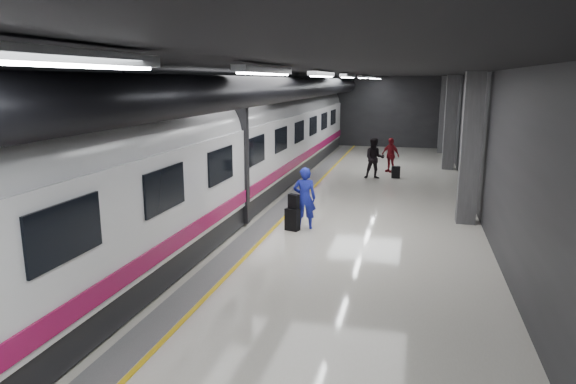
# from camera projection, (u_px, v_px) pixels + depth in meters

# --- Properties ---
(ground) EXTENTS (40.00, 40.00, 0.00)m
(ground) POSITION_uv_depth(u_px,v_px,m) (306.00, 230.00, 14.86)
(ground) COLOR beige
(ground) RESTS_ON ground
(platform_hall) EXTENTS (10.02, 40.02, 4.51)m
(platform_hall) POSITION_uv_depth(u_px,v_px,m) (304.00, 105.00, 15.08)
(platform_hall) COLOR black
(platform_hall) RESTS_ON ground
(train) EXTENTS (3.05, 38.00, 4.05)m
(train) POSITION_uv_depth(u_px,v_px,m) (199.00, 155.00, 15.18)
(train) COLOR black
(train) RESTS_ON ground
(traveler_main) EXTENTS (0.73, 0.56, 1.81)m
(traveler_main) POSITION_uv_depth(u_px,v_px,m) (305.00, 198.00, 14.85)
(traveler_main) COLOR #211AC5
(traveler_main) RESTS_ON ground
(suitcase_main) EXTENTS (0.45, 0.35, 0.64)m
(suitcase_main) POSITION_uv_depth(u_px,v_px,m) (292.00, 219.00, 14.77)
(suitcase_main) COLOR black
(suitcase_main) RESTS_ON ground
(shoulder_bag) EXTENTS (0.35, 0.28, 0.42)m
(shoulder_bag) POSITION_uv_depth(u_px,v_px,m) (294.00, 201.00, 14.68)
(shoulder_bag) COLOR black
(shoulder_bag) RESTS_ON suitcase_main
(traveler_far_a) EXTENTS (0.97, 0.80, 1.80)m
(traveler_far_a) POSITION_uv_depth(u_px,v_px,m) (374.00, 158.00, 22.49)
(traveler_far_a) COLOR black
(traveler_far_a) RESTS_ON ground
(traveler_far_b) EXTENTS (1.01, 0.85, 1.62)m
(traveler_far_b) POSITION_uv_depth(u_px,v_px,m) (390.00, 155.00, 24.16)
(traveler_far_b) COLOR maroon
(traveler_far_b) RESTS_ON ground
(suitcase_far) EXTENTS (0.39, 0.29, 0.52)m
(suitcase_far) POSITION_uv_depth(u_px,v_px,m) (396.00, 172.00, 22.76)
(suitcase_far) COLOR black
(suitcase_far) RESTS_ON ground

